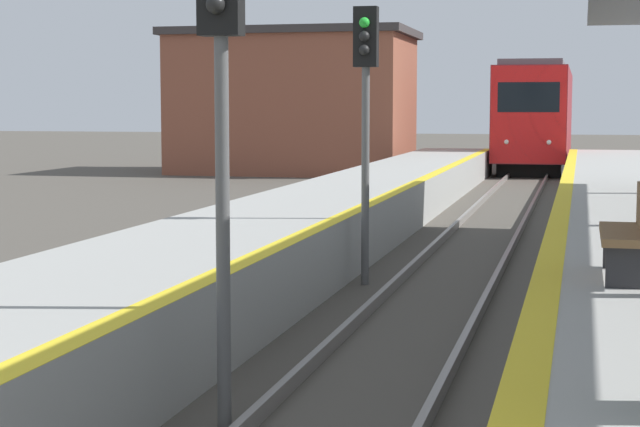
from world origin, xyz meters
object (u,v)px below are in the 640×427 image
signal_near (221,79)px  signal_mid (366,91)px  bench (630,230)px  train (537,116)px

signal_near → signal_mid: size_ratio=1.00×
signal_near → bench: signal_near is taller
train → signal_mid: size_ratio=3.93×
signal_mid → bench: bearing=-53.0°
signal_near → signal_mid: same height
signal_mid → signal_near: bearing=-88.0°
signal_near → bench: (3.42, 2.52, -1.46)m
signal_near → signal_mid: bearing=92.0°
signal_near → signal_mid: 7.42m
train → signal_mid: 32.72m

